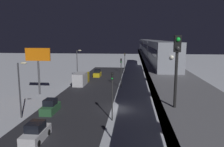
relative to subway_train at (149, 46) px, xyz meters
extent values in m
plane|color=silver|center=(6.72, 28.34, -8.63)|extent=(240.00, 240.00, 0.00)
cube|color=#28282D|center=(12.77, 28.34, -8.63)|extent=(11.00, 95.81, 0.01)
cube|color=slate|center=(0.00, 28.34, -2.18)|extent=(5.00, 95.81, 0.80)
cube|color=#38383D|center=(2.38, 28.34, -2.18)|extent=(0.24, 93.89, 0.80)
cylinder|color=slate|center=(0.00, -11.58, -5.61)|extent=(1.40, 1.40, 6.06)
cylinder|color=slate|center=(0.00, 4.39, -5.61)|extent=(1.40, 1.40, 6.06)
cylinder|color=slate|center=(0.00, 20.35, -5.61)|extent=(1.40, 1.40, 6.06)
cylinder|color=slate|center=(0.00, 36.32, -5.61)|extent=(1.40, 1.40, 6.06)
cube|color=#999EA8|center=(0.00, 27.90, -0.08)|extent=(2.90, 18.00, 3.40)
cube|color=black|center=(0.00, 27.90, 0.33)|extent=(2.94, 16.20, 0.90)
cube|color=#999EA8|center=(0.00, 9.30, -0.08)|extent=(2.90, 18.00, 3.40)
cube|color=black|center=(0.00, 9.30, 0.33)|extent=(2.94, 16.20, 0.90)
cube|color=#999EA8|center=(0.00, -9.30, -0.08)|extent=(2.90, 18.00, 3.40)
cube|color=black|center=(0.00, -9.30, 0.33)|extent=(2.94, 16.20, 0.90)
cube|color=#999EA8|center=(0.00, -27.90, -0.08)|extent=(2.90, 18.00, 3.40)
cube|color=black|center=(0.00, -27.90, 0.33)|extent=(2.94, 16.20, 0.90)
sphere|color=white|center=(0.00, 36.95, 0.09)|extent=(0.44, 0.44, 0.44)
cylinder|color=black|center=(1.66, 48.25, -0.18)|extent=(0.16, 0.16, 3.20)
cube|color=black|center=(1.66, 48.25, 1.77)|extent=(0.36, 0.28, 0.90)
sphere|color=#19F23F|center=(1.66, 48.41, 2.00)|extent=(0.22, 0.22, 0.22)
sphere|color=#333333|center=(1.66, 48.41, 1.54)|extent=(0.22, 0.22, 0.22)
cube|color=silver|center=(14.17, 39.49, -8.08)|extent=(1.80, 4.27, 1.10)
cube|color=black|center=(14.17, 39.49, -7.10)|extent=(1.58, 2.05, 0.87)
cylinder|color=black|center=(13.32, 40.81, -8.31)|extent=(0.20, 0.64, 0.64)
cylinder|color=black|center=(15.03, 40.81, -8.31)|extent=(0.20, 0.64, 0.64)
cylinder|color=black|center=(13.32, 38.17, -8.31)|extent=(0.20, 0.64, 0.64)
cylinder|color=black|center=(15.03, 38.17, -8.31)|extent=(0.20, 0.64, 0.64)
cube|color=gold|center=(14.17, -0.03, -8.08)|extent=(1.80, 4.03, 1.10)
cube|color=black|center=(14.17, -0.03, -7.10)|extent=(1.58, 1.93, 0.87)
cube|color=#2D6038|center=(15.97, 30.76, -8.08)|extent=(1.80, 4.00, 1.10)
cube|color=black|center=(15.97, 30.76, -7.10)|extent=(1.58, 1.92, 0.87)
cube|color=gold|center=(16.17, 8.21, -7.43)|extent=(2.30, 2.20, 2.40)
cube|color=silver|center=(16.17, 12.01, -7.23)|extent=(2.40, 5.00, 2.80)
cylinder|color=#2D2D2D|center=(6.67, 33.08, -5.88)|extent=(0.16, 0.16, 5.50)
cube|color=black|center=(6.67, 33.08, -2.68)|extent=(0.32, 0.32, 0.90)
sphere|color=black|center=(6.67, 33.26, -2.38)|extent=(0.20, 0.20, 0.20)
sphere|color=black|center=(6.67, 33.26, -2.68)|extent=(0.20, 0.20, 0.20)
sphere|color=#19E53F|center=(6.67, 33.26, -2.98)|extent=(0.20, 0.20, 0.20)
cylinder|color=#2D2D2D|center=(6.67, 13.57, -5.88)|extent=(0.16, 0.16, 5.50)
cube|color=black|center=(6.67, 13.57, -2.68)|extent=(0.32, 0.32, 0.90)
sphere|color=black|center=(6.67, 13.75, -2.38)|extent=(0.20, 0.20, 0.20)
sphere|color=black|center=(6.67, 13.75, -2.68)|extent=(0.20, 0.20, 0.20)
sphere|color=#19E53F|center=(6.67, 13.75, -2.98)|extent=(0.20, 0.20, 0.20)
cylinder|color=#2D2D2D|center=(6.67, -5.94, -5.88)|extent=(0.16, 0.16, 5.50)
cube|color=black|center=(6.67, -5.94, -2.68)|extent=(0.32, 0.32, 0.90)
sphere|color=black|center=(6.67, -5.76, -2.38)|extent=(0.20, 0.20, 0.20)
sphere|color=yellow|center=(6.67, -5.76, -2.68)|extent=(0.20, 0.20, 0.20)
sphere|color=black|center=(6.67, -5.76, -2.98)|extent=(0.20, 0.20, 0.20)
cylinder|color=#4C4C51|center=(21.93, 20.94, -5.38)|extent=(0.36, 0.36, 6.50)
cube|color=orange|center=(21.93, 20.94, -0.93)|extent=(4.80, 0.30, 2.40)
cylinder|color=#38383D|center=(19.07, 33.34, -4.88)|extent=(0.20, 0.20, 7.50)
ellipsoid|color=#F4E5B2|center=(18.27, 33.34, -1.13)|extent=(0.90, 0.44, 0.30)
cylinder|color=#38383D|center=(19.07, 3.34, -4.88)|extent=(0.20, 0.20, 7.50)
ellipsoid|color=#F4E5B2|center=(18.27, 3.34, -1.13)|extent=(0.90, 0.44, 0.30)
camera|label=1|loc=(3.99, 60.35, 2.06)|focal=35.03mm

